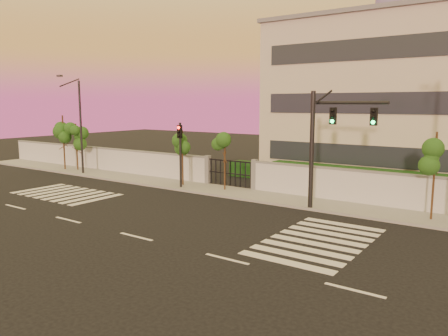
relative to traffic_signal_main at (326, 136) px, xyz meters
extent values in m
plane|color=black|center=(-5.19, -9.22, -4.21)|extent=(120.00, 120.00, 0.00)
cube|color=gray|center=(-5.19, 1.28, -4.14)|extent=(60.00, 3.00, 0.15)
cube|color=silver|center=(-22.69, 2.78, -3.21)|extent=(25.00, 0.30, 2.00)
cube|color=slate|center=(-22.69, 2.78, -2.15)|extent=(25.00, 0.36, 0.12)
cube|color=slate|center=(-10.19, 2.78, -3.11)|extent=(0.35, 0.35, 2.20)
cube|color=slate|center=(-6.19, 2.78, -3.11)|extent=(0.35, 0.35, 2.20)
cube|color=#103611|center=(3.81, 5.28, -3.31)|extent=(20.00, 2.00, 1.80)
cube|color=#103611|center=(-21.19, 5.28, -3.51)|extent=(12.00, 1.80, 1.40)
cube|color=#103611|center=(-8.19, 7.78, -3.61)|extent=(6.00, 1.50, 1.20)
cube|color=beige|center=(3.81, 12.78, 1.79)|extent=(24.00, 12.00, 12.00)
cube|color=#262D38|center=(3.81, 6.76, -1.71)|extent=(22.00, 0.08, 1.40)
cube|color=#262D38|center=(3.81, 6.76, 1.79)|extent=(22.00, 0.08, 1.40)
cube|color=#262D38|center=(3.81, 6.76, 5.29)|extent=(22.00, 0.08, 1.40)
cylinder|color=slate|center=(-70.19, 270.78, 50.79)|extent=(16.00, 16.00, 110.00)
cube|color=silver|center=(-19.19, -5.22, -4.20)|extent=(0.50, 4.00, 0.02)
cube|color=silver|center=(-18.29, -5.22, -4.20)|extent=(0.50, 4.00, 0.02)
cube|color=silver|center=(-17.39, -5.22, -4.20)|extent=(0.50, 4.00, 0.02)
cube|color=silver|center=(-16.49, -5.22, -4.20)|extent=(0.50, 4.00, 0.02)
cube|color=silver|center=(-15.59, -5.22, -4.20)|extent=(0.50, 4.00, 0.02)
cube|color=silver|center=(-14.69, -5.22, -4.20)|extent=(0.50, 4.00, 0.02)
cube|color=silver|center=(-13.79, -5.22, -4.20)|extent=(0.50, 4.00, 0.02)
cube|color=silver|center=(-12.89, -5.22, -4.20)|extent=(0.50, 4.00, 0.02)
cube|color=silver|center=(1.81, -8.22, -4.20)|extent=(4.00, 0.50, 0.02)
cube|color=silver|center=(1.81, -7.32, -4.20)|extent=(4.00, 0.50, 0.02)
cube|color=silver|center=(1.81, -6.42, -4.20)|extent=(4.00, 0.50, 0.02)
cube|color=silver|center=(1.81, -5.52, -4.20)|extent=(4.00, 0.50, 0.02)
cube|color=silver|center=(1.81, -4.62, -4.20)|extent=(4.00, 0.50, 0.02)
cube|color=silver|center=(1.81, -3.72, -4.20)|extent=(4.00, 0.50, 0.02)
cube|color=silver|center=(1.81, -2.82, -4.20)|extent=(4.00, 0.50, 0.02)
cube|color=silver|center=(1.81, -1.92, -4.20)|extent=(4.00, 0.50, 0.02)
cube|color=silver|center=(-15.19, -9.22, -4.20)|extent=(2.00, 0.15, 0.01)
cube|color=silver|center=(-10.19, -9.22, -4.20)|extent=(2.00, 0.15, 0.01)
cube|color=silver|center=(-5.19, -9.22, -4.20)|extent=(2.00, 0.15, 0.01)
cube|color=silver|center=(-0.19, -9.22, -4.20)|extent=(2.00, 0.15, 0.01)
cube|color=silver|center=(4.81, -9.22, -4.20)|extent=(2.00, 0.15, 0.01)
cylinder|color=#382314|center=(-24.91, 0.97, -1.74)|extent=(0.13, 0.13, 4.94)
sphere|color=#204F16|center=(-24.91, 0.97, -0.26)|extent=(1.22, 1.22, 1.22)
sphere|color=#204F16|center=(-24.52, 1.19, -1.00)|extent=(0.93, 0.93, 0.93)
sphere|color=#204F16|center=(-25.24, 0.81, -0.75)|extent=(0.89, 0.89, 0.89)
cylinder|color=#382314|center=(-23.67, 1.40, -2.10)|extent=(0.12, 0.12, 4.22)
sphere|color=#204F16|center=(-23.67, 1.40, -0.83)|extent=(1.12, 1.12, 1.12)
sphere|color=#204F16|center=(-23.31, 1.60, -1.46)|extent=(0.85, 0.85, 0.85)
sphere|color=#204F16|center=(-23.97, 1.25, -1.25)|extent=(0.81, 0.81, 0.81)
cylinder|color=#382314|center=(-11.28, 1.21, -2.16)|extent=(0.11, 0.11, 4.09)
sphere|color=#204F16|center=(-11.28, 1.21, -0.94)|extent=(1.03, 1.03, 1.03)
sphere|color=#204F16|center=(-10.95, 1.40, -1.55)|extent=(0.79, 0.79, 0.79)
sphere|color=#204F16|center=(-11.56, 1.07, -1.34)|extent=(0.75, 0.75, 0.75)
cylinder|color=#382314|center=(-7.75, 1.45, -2.17)|extent=(0.11, 0.11, 4.07)
sphere|color=#204F16|center=(-7.75, 1.45, -0.95)|extent=(1.01, 1.01, 1.01)
sphere|color=#204F16|center=(-7.43, 1.64, -1.56)|extent=(0.77, 0.77, 0.77)
sphere|color=#204F16|center=(-8.02, 1.32, -1.36)|extent=(0.73, 0.73, 0.73)
cylinder|color=#382314|center=(5.26, 1.16, -1.92)|extent=(0.11, 0.11, 4.59)
sphere|color=#204F16|center=(5.26, 1.16, -0.54)|extent=(0.99, 0.99, 0.99)
sphere|color=#204F16|center=(5.58, 1.34, -1.23)|extent=(0.75, 0.75, 0.75)
sphere|color=#204F16|center=(4.99, 1.02, -1.00)|extent=(0.72, 0.72, 0.72)
cylinder|color=black|center=(-0.84, 0.01, -0.88)|extent=(0.26, 0.26, 6.66)
cylinder|color=black|center=(1.20, 0.01, 1.81)|extent=(4.08, 0.55, 0.17)
cube|color=black|center=(0.34, -0.04, 1.11)|extent=(0.38, 0.19, 0.97)
sphere|color=#0CF259|center=(0.34, -0.15, 0.81)|extent=(0.21, 0.21, 0.21)
cube|color=black|center=(2.49, -0.04, 1.11)|extent=(0.38, 0.19, 0.97)
sphere|color=#0CF259|center=(2.49, -0.15, 0.81)|extent=(0.21, 0.21, 0.21)
cylinder|color=black|center=(-10.80, 0.43, -1.87)|extent=(0.17, 0.17, 4.67)
cube|color=black|center=(-10.80, 0.38, -0.16)|extent=(0.36, 0.19, 0.93)
sphere|color=red|center=(-10.80, 0.27, 0.13)|extent=(0.21, 0.21, 0.21)
cylinder|color=black|center=(-21.70, 0.46, -0.29)|extent=(0.18, 0.18, 7.84)
cylinder|color=black|center=(-21.70, -0.42, 3.43)|extent=(0.10, 1.87, 0.76)
cube|color=#3F3F44|center=(-21.70, -1.30, 3.92)|extent=(0.49, 0.24, 0.15)
camera|label=1|loc=(9.00, -22.56, 1.76)|focal=35.00mm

